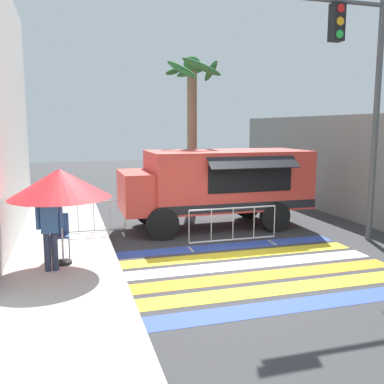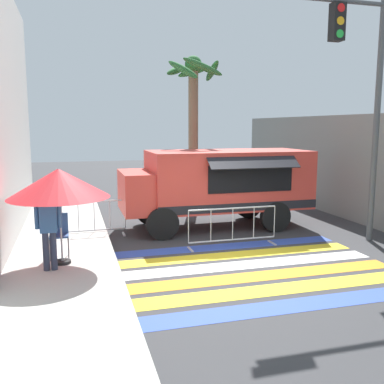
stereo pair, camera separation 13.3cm
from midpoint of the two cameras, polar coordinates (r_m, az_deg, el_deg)
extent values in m
plane|color=#38383A|center=(10.19, 5.83, -8.91)|extent=(60.00, 60.00, 0.00)
cube|color=#B7B5AD|center=(9.59, -22.77, -10.27)|extent=(4.40, 16.00, 0.14)
cube|color=gray|center=(15.05, 20.86, 3.02)|extent=(0.20, 16.00, 3.46)
cube|color=#334FB2|center=(7.87, 13.42, -14.55)|extent=(6.40, 0.56, 0.01)
cube|color=yellow|center=(8.48, 10.87, -12.70)|extent=(6.40, 0.56, 0.01)
cube|color=orange|center=(9.12, 8.70, -11.08)|extent=(6.40, 0.56, 0.01)
cube|color=white|center=(9.78, 6.84, -9.67)|extent=(6.40, 0.56, 0.01)
cube|color=yellow|center=(10.45, 5.23, -8.42)|extent=(6.40, 0.56, 0.01)
cube|color=#334FB2|center=(11.14, 3.82, -7.33)|extent=(6.40, 0.56, 0.01)
cube|color=#D13D33|center=(13.13, 5.09, 1.75)|extent=(4.81, 2.18, 1.73)
cube|color=#D13D33|center=(12.53, -5.27, 0.11)|extent=(1.70, 2.00, 1.17)
cube|color=#1E232D|center=(12.37, -8.93, 1.30)|extent=(0.06, 1.74, 0.44)
cube|color=black|center=(12.21, 8.17, 1.78)|extent=(2.55, 0.03, 0.78)
cube|color=black|center=(11.98, 8.62, 3.90)|extent=(2.65, 0.43, 0.31)
cube|color=black|center=(12.23, 6.86, -2.04)|extent=(4.81, 0.01, 0.24)
cylinder|color=black|center=(11.73, -3.64, -4.23)|extent=(0.90, 0.22, 0.90)
cylinder|color=black|center=(13.65, -5.41, -2.40)|extent=(0.90, 0.22, 0.90)
cylinder|color=black|center=(12.86, 11.34, -3.23)|extent=(0.90, 0.22, 0.90)
cylinder|color=black|center=(14.63, 7.78, -1.69)|extent=(0.90, 0.22, 0.90)
cylinder|color=#515456|center=(12.39, 23.68, 8.78)|extent=(0.16, 0.16, 6.49)
cube|color=black|center=(11.83, 19.11, 20.63)|extent=(0.32, 0.28, 0.90)
cylinder|color=red|center=(11.79, 19.60, 22.15)|extent=(0.20, 0.02, 0.20)
cylinder|color=#F2A519|center=(11.72, 19.52, 20.73)|extent=(0.20, 0.02, 0.20)
cylinder|color=green|center=(11.66, 19.44, 19.29)|extent=(0.20, 0.02, 0.20)
cylinder|color=black|center=(9.79, -16.51, -8.93)|extent=(0.36, 0.36, 0.06)
cylinder|color=#B2B2B7|center=(9.54, -16.77, -3.17)|extent=(0.04, 0.04, 2.07)
cone|color=red|center=(9.42, -16.96, 1.15)|extent=(2.14, 2.14, 0.62)
cylinder|color=#4C4C51|center=(9.96, -18.05, -7.40)|extent=(0.02, 0.02, 0.49)
cylinder|color=#4C4C51|center=(9.94, -15.78, -7.32)|extent=(0.02, 0.02, 0.49)
cylinder|color=#4C4C51|center=(10.33, -17.97, -6.81)|extent=(0.02, 0.02, 0.49)
cylinder|color=#4C4C51|center=(10.32, -15.78, -6.73)|extent=(0.02, 0.02, 0.49)
cube|color=#2D5999|center=(10.07, -16.96, -5.63)|extent=(0.42, 0.42, 0.03)
cube|color=#2D5999|center=(10.20, -17.00, -4.00)|extent=(0.42, 0.03, 0.47)
cylinder|color=#2D3347|center=(9.33, -18.50, -7.52)|extent=(0.13, 0.13, 0.81)
cylinder|color=#2D3347|center=(9.32, -17.57, -7.49)|extent=(0.13, 0.13, 0.81)
cube|color=#33598C|center=(9.15, -18.25, -3.12)|extent=(0.34, 0.20, 0.65)
cylinder|color=#33598C|center=(9.16, -19.64, -2.98)|extent=(0.09, 0.09, 0.55)
cylinder|color=#33598C|center=(9.14, -16.88, -2.87)|extent=(0.09, 0.09, 0.55)
sphere|color=tan|center=(9.07, -18.39, -0.23)|extent=(0.23, 0.23, 0.23)
cylinder|color=#B7BABF|center=(10.98, 5.82, -2.17)|extent=(2.36, 0.04, 0.04)
cylinder|color=#B7BABF|center=(11.16, 5.75, -6.34)|extent=(2.36, 0.04, 0.04)
cylinder|color=#B7BABF|center=(10.70, -0.12, -4.68)|extent=(0.02, 0.02, 0.83)
cylinder|color=#B7BABF|center=(10.86, 2.88, -4.48)|extent=(0.02, 0.02, 0.83)
cylinder|color=#B7BABF|center=(11.06, 5.79, -4.28)|extent=(0.02, 0.02, 0.83)
cylinder|color=#B7BABF|center=(11.29, 8.58, -4.07)|extent=(0.02, 0.02, 0.83)
cylinder|color=#B7BABF|center=(11.54, 11.25, -3.86)|extent=(0.02, 0.02, 0.83)
cube|color=#B7BABF|center=(10.86, 0.14, -7.67)|extent=(0.06, 0.44, 0.03)
cube|color=#B7BABF|center=(11.66, 10.95, -6.68)|extent=(0.06, 0.44, 0.03)
cylinder|color=#B7BABF|center=(12.22, -12.67, -1.22)|extent=(1.72, 0.04, 0.04)
cylinder|color=#B7BABF|center=(12.39, -12.55, -4.99)|extent=(1.72, 0.04, 0.04)
cylinder|color=#B7BABF|center=(12.28, -16.63, -3.29)|extent=(0.02, 0.02, 0.83)
cylinder|color=#B7BABF|center=(12.28, -14.62, -3.21)|extent=(0.02, 0.02, 0.83)
cylinder|color=#B7BABF|center=(12.30, -12.61, -3.12)|extent=(0.02, 0.02, 0.83)
cylinder|color=#B7BABF|center=(12.33, -10.61, -3.03)|extent=(0.02, 0.02, 0.83)
cylinder|color=#B7BABF|center=(12.37, -8.62, -2.94)|extent=(0.02, 0.02, 0.83)
cube|color=#B7BABF|center=(12.41, -16.28, -5.92)|extent=(0.06, 0.44, 0.03)
cube|color=#B7BABF|center=(12.49, -8.78, -5.57)|extent=(0.06, 0.44, 0.03)
cylinder|color=#7A664C|center=(15.53, 0.42, 6.76)|extent=(0.35, 0.35, 5.09)
sphere|color=#2D6B33|center=(15.67, 0.43, 16.65)|extent=(0.60, 0.60, 0.60)
ellipsoid|color=#2D6B33|center=(15.84, 2.95, 15.80)|extent=(0.27, 1.38, 0.75)
ellipsoid|color=#2D6B33|center=(16.25, 0.50, 15.80)|extent=(1.24, 0.61, 0.56)
ellipsoid|color=#2D6B33|center=(15.97, -1.84, 15.92)|extent=(1.12, 1.17, 0.61)
ellipsoid|color=#2D6B33|center=(15.08, -0.95, 16.03)|extent=(1.04, 1.12, 0.83)
ellipsoid|color=#2D6B33|center=(14.96, 1.74, 16.35)|extent=(1.56, 0.48, 0.70)
camera|label=1|loc=(0.07, -89.68, 0.05)|focal=40.00mm
camera|label=2|loc=(0.07, 90.32, -0.05)|focal=40.00mm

